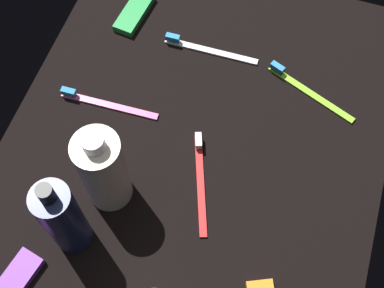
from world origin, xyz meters
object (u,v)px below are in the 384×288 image
object	(u,v)px
toothbrush_red	(200,177)
lotion_bottle	(63,218)
toothbrush_pink	(103,103)
toothbrush_white	(205,49)
snack_bar_purple	(13,284)
bodywash_bottle	(103,170)
snack_bar_green	(134,13)
toothbrush_lime	(306,89)

from	to	relation	value
toothbrush_red	lotion_bottle	bearing A→B (deg)	134.54
toothbrush_red	toothbrush_pink	distance (cm)	22.32
toothbrush_white	snack_bar_purple	bearing A→B (deg)	164.05
bodywash_bottle	toothbrush_red	size ratio (longest dim) A/B	1.09
toothbrush_white	toothbrush_red	size ratio (longest dim) A/B	1.04
snack_bar_green	snack_bar_purple	size ratio (longest dim) A/B	1.00
lotion_bottle	snack_bar_purple	distance (cm)	13.96
toothbrush_red	toothbrush_lime	size ratio (longest dim) A/B	1.00
toothbrush_red	snack_bar_green	distance (cm)	36.79
bodywash_bottle	snack_bar_purple	bearing A→B (deg)	156.31
bodywash_bottle	toothbrush_red	world-z (taller)	bodywash_bottle
toothbrush_white	snack_bar_green	distance (cm)	16.08
toothbrush_red	snack_bar_purple	xyz separation A→B (cm)	(-25.36, 21.51, 0.14)
snack_bar_purple	toothbrush_pink	bearing A→B (deg)	10.89
toothbrush_white	snack_bar_green	xyz separation A→B (cm)	(3.78, 15.63, 0.14)
toothbrush_lime	lotion_bottle	bearing A→B (deg)	142.89
bodywash_bottle	toothbrush_lime	distance (cm)	39.72
toothbrush_lime	toothbrush_white	bearing A→B (deg)	81.65
bodywash_bottle	toothbrush_pink	size ratio (longest dim) A/B	1.04
bodywash_bottle	toothbrush_lime	world-z (taller)	bodywash_bottle
lotion_bottle	snack_bar_purple	world-z (taller)	lotion_bottle
toothbrush_white	toothbrush_lime	distance (cm)	20.07
lotion_bottle	toothbrush_white	bearing A→B (deg)	-12.12
toothbrush_red	snack_bar_purple	world-z (taller)	toothbrush_red
lotion_bottle	toothbrush_lime	size ratio (longest dim) A/B	1.17
toothbrush_white	toothbrush_pink	size ratio (longest dim) A/B	1.00
lotion_bottle	toothbrush_white	distance (cm)	42.47
toothbrush_white	snack_bar_green	size ratio (longest dim) A/B	1.73
toothbrush_lime	snack_bar_green	distance (cm)	36.12
toothbrush_pink	snack_bar_purple	distance (cm)	33.64
lotion_bottle	snack_bar_purple	bearing A→B (deg)	149.83
bodywash_bottle	snack_bar_green	bearing A→B (deg)	14.80
toothbrush_lime	toothbrush_pink	bearing A→B (deg)	112.64
toothbrush_pink	snack_bar_green	size ratio (longest dim) A/B	1.73
toothbrush_red	toothbrush_pink	xyz separation A→B (cm)	(8.26, 20.74, 0.00)
bodywash_bottle	snack_bar_green	world-z (taller)	bodywash_bottle
lotion_bottle	bodywash_bottle	distance (cm)	9.27
lotion_bottle	snack_bar_green	bearing A→B (deg)	8.80
bodywash_bottle	toothbrush_white	xyz separation A→B (cm)	(31.81, -6.23, -7.91)
toothbrush_lime	toothbrush_red	bearing A→B (deg)	150.10
lotion_bottle	bodywash_bottle	bearing A→B (deg)	-15.76
bodywash_bottle	snack_bar_purple	distance (cm)	21.87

